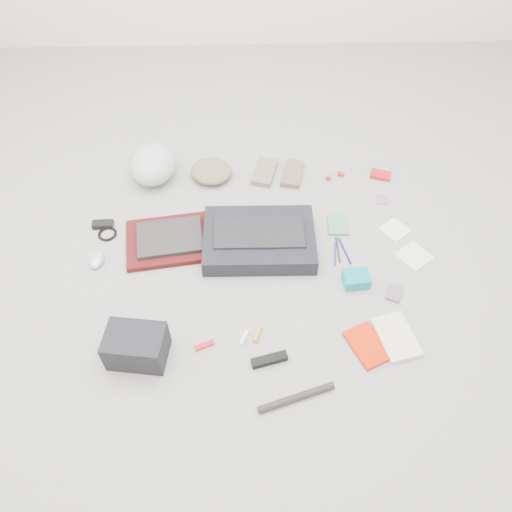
{
  "coord_description": "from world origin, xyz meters",
  "views": [
    {
      "loc": [
        -0.04,
        -1.42,
        1.78
      ],
      "look_at": [
        0.0,
        0.0,
        0.05
      ],
      "focal_mm": 35.0,
      "sensor_mm": 36.0,
      "label": 1
    }
  ],
  "objects_px": {
    "messenger_bag": "(259,240)",
    "laptop": "(170,237)",
    "bike_helmet": "(153,164)",
    "accordion_wallet": "(356,279)",
    "book_red": "(367,345)",
    "camera_bag": "(136,346)"
  },
  "relations": [
    {
      "from": "bike_helmet",
      "to": "book_red",
      "type": "xyz_separation_m",
      "value": [
        0.95,
        -1.05,
        -0.08
      ]
    },
    {
      "from": "laptop",
      "to": "book_red",
      "type": "relative_size",
      "value": 1.64
    },
    {
      "from": "messenger_bag",
      "to": "laptop",
      "type": "relative_size",
      "value": 1.7
    },
    {
      "from": "bike_helmet",
      "to": "messenger_bag",
      "type": "bearing_deg",
      "value": -38.12
    },
    {
      "from": "messenger_bag",
      "to": "accordion_wallet",
      "type": "distance_m",
      "value": 0.48
    },
    {
      "from": "camera_bag",
      "to": "bike_helmet",
      "type": "bearing_deg",
      "value": 100.06
    },
    {
      "from": "bike_helmet",
      "to": "accordion_wallet",
      "type": "xyz_separation_m",
      "value": [
        0.95,
        -0.73,
        -0.06
      ]
    },
    {
      "from": "laptop",
      "to": "bike_helmet",
      "type": "height_order",
      "value": "bike_helmet"
    },
    {
      "from": "messenger_bag",
      "to": "bike_helmet",
      "type": "bearing_deg",
      "value": 137.59
    },
    {
      "from": "bike_helmet",
      "to": "book_red",
      "type": "relative_size",
      "value": 1.57
    },
    {
      "from": "book_red",
      "to": "bike_helmet",
      "type": "bearing_deg",
      "value": 108.37
    },
    {
      "from": "messenger_bag",
      "to": "accordion_wallet",
      "type": "bearing_deg",
      "value": -27.99
    },
    {
      "from": "laptop",
      "to": "accordion_wallet",
      "type": "relative_size",
      "value": 2.74
    },
    {
      "from": "messenger_bag",
      "to": "book_red",
      "type": "height_order",
      "value": "messenger_bag"
    },
    {
      "from": "accordion_wallet",
      "to": "laptop",
      "type": "bearing_deg",
      "value": 157.14
    },
    {
      "from": "accordion_wallet",
      "to": "camera_bag",
      "type": "bearing_deg",
      "value": -165.48
    },
    {
      "from": "bike_helmet",
      "to": "accordion_wallet",
      "type": "distance_m",
      "value": 1.2
    },
    {
      "from": "camera_bag",
      "to": "accordion_wallet",
      "type": "distance_m",
      "value": 0.97
    },
    {
      "from": "book_red",
      "to": "accordion_wallet",
      "type": "relative_size",
      "value": 1.67
    },
    {
      "from": "book_red",
      "to": "accordion_wallet",
      "type": "xyz_separation_m",
      "value": [
        0.0,
        0.32,
        0.02
      ]
    },
    {
      "from": "messenger_bag",
      "to": "camera_bag",
      "type": "bearing_deg",
      "value": -130.56
    },
    {
      "from": "camera_bag",
      "to": "book_red",
      "type": "xyz_separation_m",
      "value": [
        0.91,
        0.01,
        -0.06
      ]
    }
  ]
}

